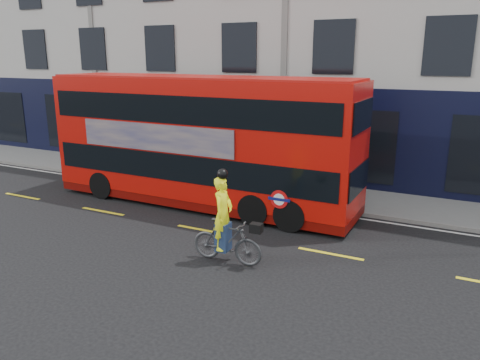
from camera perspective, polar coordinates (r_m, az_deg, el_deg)
The scene contains 8 objects.
ground at distance 13.31m, azimuth -7.87°, elevation -8.15°, with size 120.00×120.00×0.00m, color black.
pavement at distance 18.69m, azimuth 3.35°, elevation -1.02°, with size 60.00×3.00×0.12m, color gray.
kerb at distance 17.38m, azimuth 1.40°, elevation -2.22°, with size 60.00×0.12×0.13m, color slate.
building_terrace at distance 24.15m, azimuth 10.07°, elevation 20.18°, with size 50.00×10.07×15.00m.
road_edge_line at distance 17.14m, azimuth 0.97°, elevation -2.68°, with size 58.00×0.10×0.01m, color silver.
lane_dashes at distance 14.47m, azimuth -4.53°, elevation -6.09°, with size 58.00×0.12×0.01m, color yellow, non-canonical shape.
bus at distance 16.45m, azimuth -4.72°, elevation 4.83°, with size 11.25×2.72×4.52m.
cyclist at distance 12.01m, azimuth -1.75°, elevation -6.33°, with size 1.95×0.70×2.48m.
Camera 1 is at (7.02, -10.05, 5.18)m, focal length 35.00 mm.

